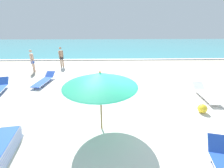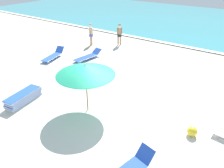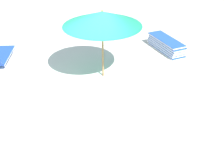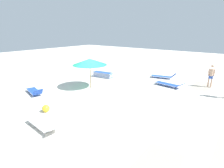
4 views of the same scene
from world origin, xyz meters
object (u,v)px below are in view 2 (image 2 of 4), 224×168
beachgoer_shoreline_child (91,33)px  sun_lounger_beside_umbrella (88,56)px  beach_umbrella (85,70)px  sun_lounger_under_umbrella (53,55)px  lounger_stack (24,97)px  beach_ball (192,131)px  beachgoer_wading_adult (119,33)px

beachgoer_shoreline_child → sun_lounger_beside_umbrella: bearing=-153.3°
beach_umbrella → sun_lounger_under_umbrella: (-6.05, 3.33, -1.79)m
beach_umbrella → sun_lounger_beside_umbrella: 6.37m
lounger_stack → beach_ball: size_ratio=5.00×
lounger_stack → beach_ball: 7.70m
lounger_stack → beachgoer_shoreline_child: size_ratio=1.12×
beachgoer_wading_adult → beach_ball: size_ratio=4.46×
lounger_stack → sun_lounger_under_umbrella: 5.58m
sun_lounger_under_umbrella → lounger_stack: bearing=-69.9°
beach_umbrella → sun_lounger_under_umbrella: 7.14m
beachgoer_shoreline_child → beachgoer_wading_adult: bearing=-63.7°
sun_lounger_under_umbrella → beachgoer_shoreline_child: 3.88m
sun_lounger_beside_umbrella → beachgoer_shoreline_child: 3.15m
beachgoer_wading_adult → beach_ball: 11.16m
lounger_stack → beach_ball: lounger_stack is taller
lounger_stack → beach_umbrella: bearing=15.2°
sun_lounger_beside_umbrella → beachgoer_shoreline_child: (-1.76, 2.48, 0.80)m
beach_umbrella → sun_lounger_under_umbrella: size_ratio=1.13×
beachgoer_wading_adult → beach_ball: beachgoer_wading_adult is taller
beachgoer_shoreline_child → beach_ball: 11.89m
beachgoer_wading_adult → beachgoer_shoreline_child: 2.30m
sun_lounger_under_umbrella → sun_lounger_beside_umbrella: 2.46m
beach_umbrella → beachgoer_shoreline_child: beach_umbrella is taller
lounger_stack → sun_lounger_beside_umbrella: bearing=91.5°
beach_umbrella → lounger_stack: (-2.93, -1.29, -1.75)m
sun_lounger_beside_umbrella → beachgoer_wading_adult: 3.88m
lounger_stack → beachgoer_wading_adult: bearing=86.9°
beach_umbrella → beachgoer_shoreline_child: (-5.73, 7.12, -1.00)m
sun_lounger_under_umbrella → beach_ball: 10.74m
lounger_stack → beachgoer_wading_adult: size_ratio=1.12×
beach_umbrella → beachgoer_shoreline_child: size_ratio=1.43×
lounger_stack → beachgoer_wading_adult: beachgoer_wading_adult is taller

